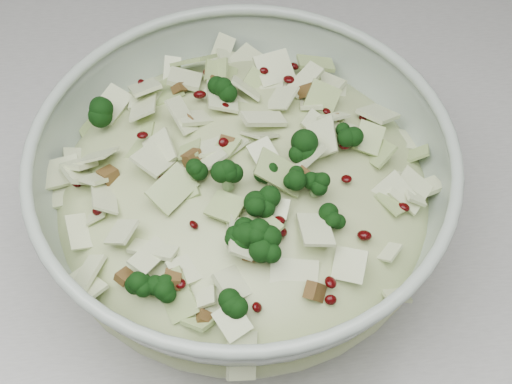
% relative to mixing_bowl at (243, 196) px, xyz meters
% --- Properties ---
extents(counter, '(3.60, 0.60, 0.90)m').
position_rel_mixing_bowl_xyz_m(counter, '(-0.08, 0.10, -0.52)').
color(counter, beige).
rests_on(counter, floor).
extents(mixing_bowl, '(0.37, 0.37, 0.13)m').
position_rel_mixing_bowl_xyz_m(mixing_bowl, '(0.00, 0.00, 0.00)').
color(mixing_bowl, '#A1B1A1').
rests_on(mixing_bowl, counter).
extents(salad, '(0.34, 0.34, 0.13)m').
position_rel_mixing_bowl_xyz_m(salad, '(0.00, -0.00, 0.02)').
color(salad, '#B0C083').
rests_on(salad, mixing_bowl).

